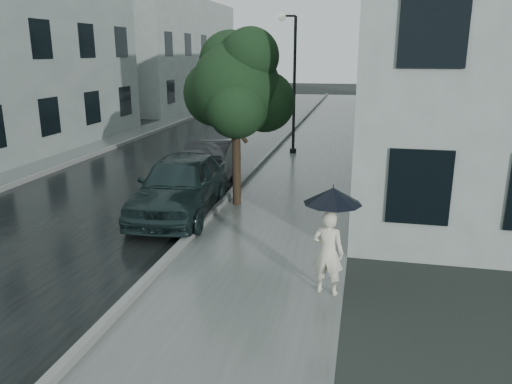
% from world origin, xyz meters
% --- Properties ---
extents(ground, '(120.00, 120.00, 0.00)m').
position_xyz_m(ground, '(0.00, 0.00, 0.00)').
color(ground, black).
rests_on(ground, ground).
extents(sidewalk, '(3.50, 60.00, 0.01)m').
position_xyz_m(sidewalk, '(0.25, 12.00, 0.00)').
color(sidewalk, slate).
rests_on(sidewalk, ground).
extents(kerb_near, '(0.15, 60.00, 0.15)m').
position_xyz_m(kerb_near, '(-1.57, 12.00, 0.07)').
color(kerb_near, slate).
rests_on(kerb_near, ground).
extents(asphalt_road, '(6.85, 60.00, 0.00)m').
position_xyz_m(asphalt_road, '(-5.08, 12.00, 0.00)').
color(asphalt_road, black).
rests_on(asphalt_road, ground).
extents(kerb_far, '(0.15, 60.00, 0.15)m').
position_xyz_m(kerb_far, '(-8.57, 12.00, 0.07)').
color(kerb_far, slate).
rests_on(kerb_far, ground).
extents(sidewalk_far, '(1.70, 60.00, 0.01)m').
position_xyz_m(sidewalk_far, '(-9.50, 12.00, 0.00)').
color(sidewalk_far, '#4C5451').
rests_on(sidewalk_far, ground).
extents(building_near, '(7.02, 36.00, 9.00)m').
position_xyz_m(building_near, '(5.47, 19.50, 4.50)').
color(building_near, '#97A49F').
rests_on(building_near, ground).
extents(building_far_b, '(7.02, 18.00, 8.00)m').
position_xyz_m(building_far_b, '(-13.77, 30.00, 4.00)').
color(building_far_b, '#97A49F').
rests_on(building_far_b, ground).
extents(pedestrian, '(0.62, 0.47, 1.52)m').
position_xyz_m(pedestrian, '(1.70, -0.20, 0.77)').
color(pedestrian, silver).
rests_on(pedestrian, sidewalk).
extents(umbrella, '(1.21, 1.21, 1.05)m').
position_xyz_m(umbrella, '(1.74, -0.15, 1.80)').
color(umbrella, black).
rests_on(umbrella, ground).
extents(street_tree, '(3.10, 2.82, 4.76)m').
position_xyz_m(street_tree, '(-1.19, 4.74, 3.24)').
color(street_tree, '#332619').
rests_on(street_tree, ground).
extents(lamp_post, '(0.82, 0.46, 5.59)m').
position_xyz_m(lamp_post, '(-0.84, 12.20, 3.18)').
color(lamp_post, black).
rests_on(lamp_post, ground).
extents(car_near, '(2.20, 4.75, 1.57)m').
position_xyz_m(car_near, '(-2.42, 3.52, 0.79)').
color(car_near, black).
rests_on(car_near, ground).
extents(car_far, '(1.72, 4.16, 1.34)m').
position_xyz_m(car_far, '(-2.68, 6.81, 0.68)').
color(car_far, '#222527').
rests_on(car_far, ground).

